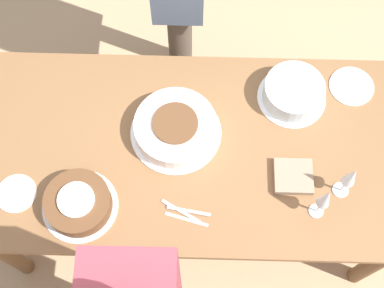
# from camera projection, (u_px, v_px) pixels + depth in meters

# --- Properties ---
(ground_plane) EXTENTS (12.00, 12.00, 0.00)m
(ground_plane) POSITION_uv_depth(u_px,v_px,m) (192.00, 202.00, 2.81)
(ground_plane) COLOR tan
(dining_table) EXTENTS (1.78, 0.87, 0.74)m
(dining_table) POSITION_uv_depth(u_px,v_px,m) (192.00, 158.00, 2.23)
(dining_table) COLOR brown
(dining_table) RESTS_ON ground_plane
(cake_center_white) EXTENTS (0.37, 0.37, 0.10)m
(cake_center_white) POSITION_uv_depth(u_px,v_px,m) (176.00, 128.00, 2.12)
(cake_center_white) COLOR white
(cake_center_white) RESTS_ON dining_table
(cake_front_chocolate) EXTENTS (0.29, 0.29, 0.09)m
(cake_front_chocolate) POSITION_uv_depth(u_px,v_px,m) (78.00, 203.00, 2.01)
(cake_front_chocolate) COLOR white
(cake_front_chocolate) RESTS_ON dining_table
(cake_back_decorated) EXTENTS (0.29, 0.29, 0.10)m
(cake_back_decorated) POSITION_uv_depth(u_px,v_px,m) (293.00, 92.00, 2.18)
(cake_back_decorated) COLOR white
(cake_back_decorated) RESTS_ON dining_table
(wine_glass_near) EXTENTS (0.06, 0.06, 0.22)m
(wine_glass_near) POSITION_uv_depth(u_px,v_px,m) (351.00, 177.00, 1.93)
(wine_glass_near) COLOR silver
(wine_glass_near) RESTS_ON dining_table
(wine_glass_far) EXTENTS (0.06, 0.06, 0.23)m
(wine_glass_far) POSITION_uv_depth(u_px,v_px,m) (326.00, 199.00, 1.89)
(wine_glass_far) COLOR silver
(wine_glass_far) RESTS_ON dining_table
(dessert_plate_left) EXTENTS (0.16, 0.16, 0.01)m
(dessert_plate_left) POSITION_uv_depth(u_px,v_px,m) (16.00, 193.00, 2.06)
(dessert_plate_left) COLOR white
(dessert_plate_left) RESTS_ON dining_table
(dessert_plate_right) EXTENTS (0.19, 0.19, 0.01)m
(dessert_plate_right) POSITION_uv_depth(u_px,v_px,m) (352.00, 86.00, 2.25)
(dessert_plate_right) COLOR white
(dessert_plate_right) RESTS_ON dining_table
(fork_pile) EXTENTS (0.19, 0.10, 0.01)m
(fork_pile) POSITION_uv_depth(u_px,v_px,m) (185.00, 214.00, 2.03)
(fork_pile) COLOR silver
(fork_pile) RESTS_ON dining_table
(napkin_stack) EXTENTS (0.15, 0.14, 0.03)m
(napkin_stack) POSITION_uv_depth(u_px,v_px,m) (293.00, 176.00, 2.07)
(napkin_stack) COLOR gray
(napkin_stack) RESTS_ON dining_table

